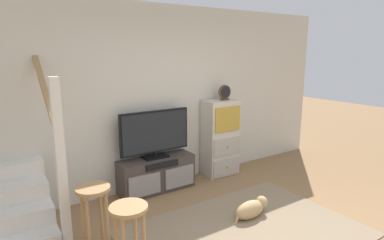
{
  "coord_description": "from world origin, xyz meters",
  "views": [
    {
      "loc": [
        -2.32,
        -1.82,
        2.03
      ],
      "look_at": [
        -0.01,
        1.69,
        1.13
      ],
      "focal_mm": 30.06,
      "sensor_mm": 36.0,
      "label": 1
    }
  ],
  "objects_px": {
    "bar_stool_near": "(129,225)",
    "bar_stool_far": "(94,204)",
    "desk_clock": "(225,93)",
    "television": "(155,133)",
    "dog": "(252,209)",
    "media_console": "(157,174)",
    "side_cabinet": "(221,138)"
  },
  "relations": [
    {
      "from": "bar_stool_near",
      "to": "bar_stool_far",
      "type": "distance_m",
      "value": 0.58
    },
    {
      "from": "bar_stool_near",
      "to": "desk_clock",
      "type": "bearing_deg",
      "value": 33.95
    },
    {
      "from": "television",
      "to": "bar_stool_far",
      "type": "xyz_separation_m",
      "value": [
        -1.21,
        -1.03,
        -0.35
      ]
    },
    {
      "from": "bar_stool_near",
      "to": "dog",
      "type": "relative_size",
      "value": 1.32
    },
    {
      "from": "television",
      "to": "desk_clock",
      "type": "relative_size",
      "value": 4.35
    },
    {
      "from": "media_console",
      "to": "side_cabinet",
      "type": "relative_size",
      "value": 0.9
    },
    {
      "from": "desk_clock",
      "to": "bar_stool_near",
      "type": "height_order",
      "value": "desk_clock"
    },
    {
      "from": "desk_clock",
      "to": "dog",
      "type": "height_order",
      "value": "desk_clock"
    },
    {
      "from": "side_cabinet",
      "to": "bar_stool_far",
      "type": "bearing_deg",
      "value": -157.16
    },
    {
      "from": "media_console",
      "to": "bar_stool_near",
      "type": "height_order",
      "value": "bar_stool_near"
    },
    {
      "from": "side_cabinet",
      "to": "bar_stool_far",
      "type": "xyz_separation_m",
      "value": [
        -2.41,
        -1.01,
        -0.09
      ]
    },
    {
      "from": "side_cabinet",
      "to": "desk_clock",
      "type": "bearing_deg",
      "value": -15.4
    },
    {
      "from": "dog",
      "to": "desk_clock",
      "type": "bearing_deg",
      "value": 64.85
    },
    {
      "from": "media_console",
      "to": "bar_stool_near",
      "type": "xyz_separation_m",
      "value": [
        -1.07,
        -1.57,
        0.28
      ]
    },
    {
      "from": "television",
      "to": "bar_stool_far",
      "type": "relative_size",
      "value": 1.49
    },
    {
      "from": "media_console",
      "to": "bar_stool_near",
      "type": "bearing_deg",
      "value": -124.36
    },
    {
      "from": "side_cabinet",
      "to": "dog",
      "type": "height_order",
      "value": "side_cabinet"
    },
    {
      "from": "media_console",
      "to": "television",
      "type": "distance_m",
      "value": 0.63
    },
    {
      "from": "side_cabinet",
      "to": "bar_stool_near",
      "type": "xyz_separation_m",
      "value": [
        -2.27,
        -1.58,
        -0.1
      ]
    },
    {
      "from": "media_console",
      "to": "bar_stool_far",
      "type": "bearing_deg",
      "value": -140.38
    },
    {
      "from": "television",
      "to": "dog",
      "type": "relative_size",
      "value": 1.96
    },
    {
      "from": "side_cabinet",
      "to": "dog",
      "type": "distance_m",
      "value": 1.57
    },
    {
      "from": "television",
      "to": "side_cabinet",
      "type": "height_order",
      "value": "side_cabinet"
    },
    {
      "from": "desk_clock",
      "to": "bar_stool_far",
      "type": "relative_size",
      "value": 0.34
    },
    {
      "from": "desk_clock",
      "to": "bar_stool_near",
      "type": "relative_size",
      "value": 0.34
    },
    {
      "from": "desk_clock",
      "to": "bar_stool_far",
      "type": "distance_m",
      "value": 2.79
    },
    {
      "from": "media_console",
      "to": "desk_clock",
      "type": "xyz_separation_m",
      "value": [
        1.25,
        -0.0,
        1.13
      ]
    },
    {
      "from": "desk_clock",
      "to": "dog",
      "type": "xyz_separation_m",
      "value": [
        -0.64,
        -1.35,
        -1.26
      ]
    },
    {
      "from": "side_cabinet",
      "to": "bar_stool_far",
      "type": "relative_size",
      "value": 1.75
    },
    {
      "from": "side_cabinet",
      "to": "bar_stool_far",
      "type": "height_order",
      "value": "side_cabinet"
    },
    {
      "from": "media_console",
      "to": "bar_stool_near",
      "type": "distance_m",
      "value": 1.92
    },
    {
      "from": "television",
      "to": "bar_stool_near",
      "type": "distance_m",
      "value": 1.95
    }
  ]
}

